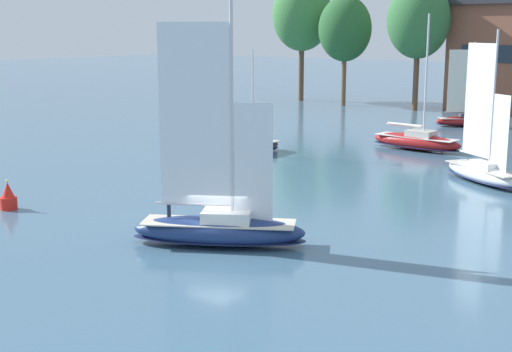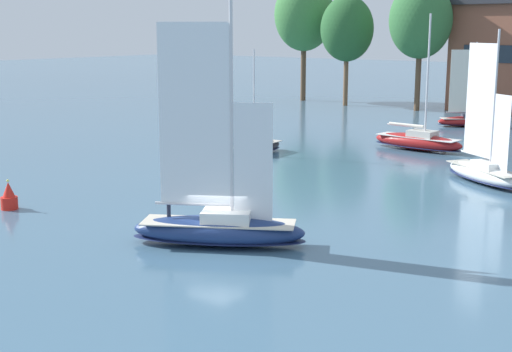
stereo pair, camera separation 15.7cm
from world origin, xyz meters
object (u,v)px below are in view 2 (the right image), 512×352
Objects in this scene: tree_shore_left at (304,15)px; tree_shore_center at (421,20)px; sailboat_main at (219,226)px; sailboat_moored_near_marina at (257,147)px; sailboat_moored_mid_channel at (418,141)px; sailboat_moored_outer_mooring at (468,119)px; tree_shore_right at (347,29)px; sailboat_moored_far_slip at (484,171)px; channel_buoy at (9,197)px.

tree_shore_left is 19.69m from tree_shore_center.
sailboat_moored_near_marina is at bearing 123.66° from sailboat_main.
sailboat_moored_near_marina is at bearing -132.89° from sailboat_moored_mid_channel.
sailboat_moored_outer_mooring is at bearing 98.21° from sailboat_main.
sailboat_main reaches higher than sailboat_moored_near_marina.
sailboat_main is (29.17, -60.72, -9.52)m from tree_shore_right.
tree_shore_right is 1.26× the size of sailboat_main.
tree_shore_left is at bearing 119.56° from sailboat_moored_near_marina.
channel_buoy is at bearing -128.44° from sailboat_moored_far_slip.
tree_shore_center is at bearing 1.11° from tree_shore_right.
sailboat_moored_mid_channel is at bearing -64.36° from tree_shore_center.
sailboat_moored_mid_channel is 17.95m from sailboat_moored_outer_mooring.
tree_shore_center is at bearing 95.81° from sailboat_moored_near_marina.
tree_shore_center is 33.59m from sailboat_moored_mid_channel.
tree_shore_center is 1.10× the size of tree_shore_right.
sailboat_moored_near_marina is 23.93m from channel_buoy.
sailboat_moored_mid_channel reaches higher than sailboat_moored_outer_mooring.
sailboat_moored_outer_mooring is at bearing 82.11° from channel_buoy.
tree_shore_left is 1.09× the size of tree_shore_center.
sailboat_moored_outer_mooring is at bearing -25.99° from tree_shore_right.
sailboat_main is at bearing -73.15° from tree_shore_center.
sailboat_moored_near_marina is 0.85× the size of sailboat_moored_far_slip.
tree_shore_left is 1.53× the size of sailboat_moored_mid_channel.
tree_shore_center reaches higher than sailboat_moored_far_slip.
sailboat_moored_near_marina is 14.37m from sailboat_moored_mid_channel.
sailboat_moored_near_marina is at bearing 90.02° from channel_buoy.
sailboat_moored_far_slip is (5.00, 22.29, -0.10)m from sailboat_main.
sailboat_main is at bearing -102.64° from sailboat_moored_far_slip.
sailboat_main is (18.45, -60.93, -10.61)m from tree_shore_center.
sailboat_moored_near_marina is (14.71, -39.00, -9.88)m from tree_shore_right.
sailboat_moored_mid_channel is 1.12× the size of sailboat_moored_far_slip.
sailboat_main reaches higher than sailboat_moored_mid_channel.
channel_buoy is at bearing -76.84° from tree_shore_right.
tree_shore_right reaches higher than channel_buoy.
sailboat_moored_outer_mooring is (30.77, -13.18, -11.79)m from tree_shore_left.
sailboat_moored_far_slip is 1.15× the size of sailboat_moored_outer_mooring.
tree_shore_right is at bearing 115.66° from sailboat_main.
sailboat_moored_far_slip is (42.99, -40.89, -11.70)m from tree_shore_left.
tree_shore_center is at bearing 135.84° from sailboat_moored_outer_mooring.
tree_shore_left reaches higher than sailboat_moored_mid_channel.
channel_buoy is (0.01, -23.93, 0.10)m from sailboat_moored_near_marina.
tree_shore_center is 1.40× the size of sailboat_main.
tree_shore_center is at bearing -6.61° from tree_shore_left.
tree_shore_center is 64.54m from sailboat_main.
channel_buoy is (-14.45, -2.21, -0.25)m from sailboat_main.
sailboat_moored_outer_mooring is at bearing 113.78° from sailboat_moored_far_slip.
tree_shore_center reaches higher than sailboat_moored_near_marina.
sailboat_moored_far_slip is 31.29m from channel_buoy.
sailboat_moored_outer_mooring reaches higher than channel_buoy.
sailboat_moored_near_marina is at bearing -178.30° from sailboat_moored_far_slip.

